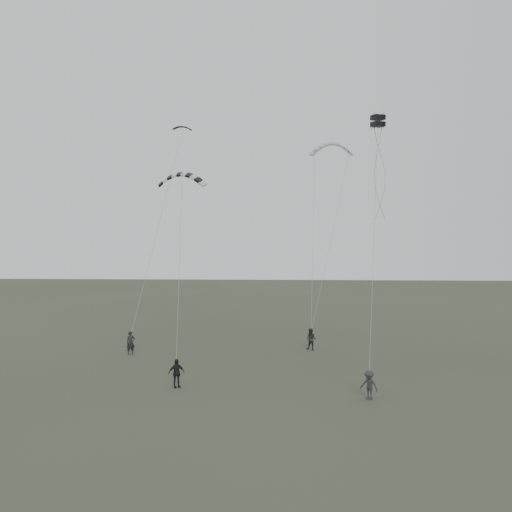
{
  "coord_description": "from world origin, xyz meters",
  "views": [
    {
      "loc": [
        2.47,
        -28.59,
        8.16
      ],
      "look_at": [
        0.89,
        5.61,
        6.96
      ],
      "focal_mm": 35.0,
      "sensor_mm": 36.0,
      "label": 1
    }
  ],
  "objects_px": {
    "kite_box": "(378,121)",
    "flyer_center": "(176,373)",
    "kite_pale_large": "(332,144)",
    "kite_striped": "(182,174)",
    "flyer_right": "(311,339)",
    "kite_dark_small": "(182,127)",
    "flyer_left": "(131,343)",
    "flyer_far": "(369,385)"
  },
  "relations": [
    {
      "from": "flyer_right",
      "to": "kite_pale_large",
      "type": "relative_size",
      "value": 0.42
    },
    {
      "from": "flyer_center",
      "to": "kite_dark_small",
      "type": "relative_size",
      "value": 1.02
    },
    {
      "from": "flyer_left",
      "to": "flyer_right",
      "type": "bearing_deg",
      "value": -20.55
    },
    {
      "from": "kite_pale_large",
      "to": "kite_striped",
      "type": "bearing_deg",
      "value": -142.68
    },
    {
      "from": "flyer_center",
      "to": "kite_pale_large",
      "type": "height_order",
      "value": "kite_pale_large"
    },
    {
      "from": "flyer_right",
      "to": "flyer_center",
      "type": "xyz_separation_m",
      "value": [
        -7.97,
        -9.53,
        -0.01
      ]
    },
    {
      "from": "flyer_left",
      "to": "kite_dark_small",
      "type": "distance_m",
      "value": 17.66
    },
    {
      "from": "flyer_right",
      "to": "flyer_center",
      "type": "bearing_deg",
      "value": -102.92
    },
    {
      "from": "flyer_right",
      "to": "flyer_center",
      "type": "distance_m",
      "value": 12.42
    },
    {
      "from": "flyer_left",
      "to": "flyer_far",
      "type": "bearing_deg",
      "value": -60.69
    },
    {
      "from": "flyer_center",
      "to": "kite_dark_small",
      "type": "bearing_deg",
      "value": 71.35
    },
    {
      "from": "flyer_right",
      "to": "kite_striped",
      "type": "distance_m",
      "value": 15.01
    },
    {
      "from": "flyer_right",
      "to": "flyer_far",
      "type": "bearing_deg",
      "value": -51.69
    },
    {
      "from": "kite_dark_small",
      "to": "flyer_far",
      "type": "bearing_deg",
      "value": -70.89
    },
    {
      "from": "flyer_far",
      "to": "kite_pale_large",
      "type": "bearing_deg",
      "value": 127.41
    },
    {
      "from": "kite_dark_small",
      "to": "kite_box",
      "type": "bearing_deg",
      "value": -48.57
    },
    {
      "from": "flyer_center",
      "to": "kite_striped",
      "type": "bearing_deg",
      "value": 70.25
    },
    {
      "from": "flyer_left",
      "to": "flyer_right",
      "type": "xyz_separation_m",
      "value": [
        12.78,
        1.99,
        -0.03
      ]
    },
    {
      "from": "flyer_center",
      "to": "kite_pale_large",
      "type": "xyz_separation_m",
      "value": [
        10.19,
        16.95,
        15.58
      ]
    },
    {
      "from": "flyer_far",
      "to": "kite_pale_large",
      "type": "xyz_separation_m",
      "value": [
        -0.0,
        18.53,
        15.63
      ]
    },
    {
      "from": "kite_pale_large",
      "to": "flyer_far",
      "type": "bearing_deg",
      "value": -94.09
    },
    {
      "from": "flyer_far",
      "to": "kite_pale_large",
      "type": "height_order",
      "value": "kite_pale_large"
    },
    {
      "from": "kite_pale_large",
      "to": "flyer_right",
      "type": "bearing_deg",
      "value": -110.75
    },
    {
      "from": "flyer_left",
      "to": "flyer_far",
      "type": "xyz_separation_m",
      "value": [
        15.0,
        -9.12,
        -0.08
      ]
    },
    {
      "from": "kite_striped",
      "to": "kite_box",
      "type": "distance_m",
      "value": 13.43
    },
    {
      "from": "flyer_left",
      "to": "kite_dark_small",
      "type": "bearing_deg",
      "value": 37.43
    },
    {
      "from": "flyer_center",
      "to": "flyer_far",
      "type": "bearing_deg",
      "value": -36.8
    },
    {
      "from": "kite_striped",
      "to": "flyer_far",
      "type": "bearing_deg",
      "value": -36.51
    },
    {
      "from": "flyer_center",
      "to": "kite_striped",
      "type": "height_order",
      "value": "kite_striped"
    },
    {
      "from": "flyer_far",
      "to": "flyer_right",
      "type": "bearing_deg",
      "value": 138.72
    },
    {
      "from": "flyer_far",
      "to": "flyer_left",
      "type": "bearing_deg",
      "value": -173.88
    },
    {
      "from": "flyer_left",
      "to": "flyer_right",
      "type": "relative_size",
      "value": 1.04
    },
    {
      "from": "kite_dark_small",
      "to": "flyer_left",
      "type": "bearing_deg",
      "value": -133.42
    },
    {
      "from": "kite_dark_small",
      "to": "kite_pale_large",
      "type": "xyz_separation_m",
      "value": [
        12.42,
        3.38,
        -0.86
      ]
    },
    {
      "from": "kite_box",
      "to": "flyer_center",
      "type": "bearing_deg",
      "value": -174.07
    },
    {
      "from": "flyer_right",
      "to": "kite_striped",
      "type": "relative_size",
      "value": 0.49
    },
    {
      "from": "flyer_right",
      "to": "kite_dark_small",
      "type": "xyz_separation_m",
      "value": [
        -10.2,
        4.04,
        16.43
      ]
    },
    {
      "from": "flyer_left",
      "to": "kite_striped",
      "type": "relative_size",
      "value": 0.5
    },
    {
      "from": "flyer_center",
      "to": "kite_striped",
      "type": "xyz_separation_m",
      "value": [
        -1.02,
        7.06,
        11.77
      ]
    },
    {
      "from": "kite_dark_small",
      "to": "kite_pale_large",
      "type": "relative_size",
      "value": 0.41
    },
    {
      "from": "flyer_left",
      "to": "flyer_center",
      "type": "bearing_deg",
      "value": -86.86
    },
    {
      "from": "flyer_left",
      "to": "kite_dark_small",
      "type": "xyz_separation_m",
      "value": [
        2.58,
        6.03,
        16.4
      ]
    }
  ]
}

